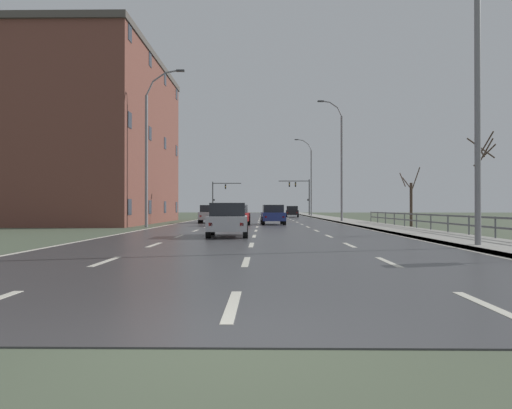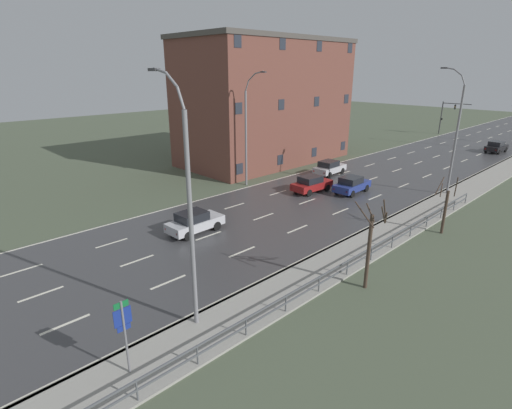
{
  "view_description": "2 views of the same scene",
  "coord_description": "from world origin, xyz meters",
  "px_view_note": "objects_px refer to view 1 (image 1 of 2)",
  "views": [
    {
      "loc": [
        0.42,
        -4.7,
        1.37
      ],
      "look_at": [
        -0.65,
        68.03,
        1.81
      ],
      "focal_mm": 34.37,
      "sensor_mm": 36.0,
      "label": 1
    },
    {
      "loc": [
        20.39,
        3.22,
        11.03
      ],
      "look_at": [
        0.0,
        22.79,
        1.23
      ],
      "focal_mm": 27.54,
      "sensor_mm": 36.0,
      "label": 2
    }
  ],
  "objects_px": {
    "street_lamp_foreground": "(473,86)",
    "car_far_left": "(228,220)",
    "car_near_left": "(273,215)",
    "brick_building": "(97,140)",
    "street_lamp_midground": "(340,162)",
    "street_lamp_left_bank": "(149,150)",
    "street_lamp_distant": "(310,179)",
    "car_distant": "(236,215)",
    "traffic_signal_left": "(218,193)",
    "traffic_signal_right": "(302,191)",
    "car_mid_centre": "(210,214)",
    "car_near_right": "(292,211)"
  },
  "relations": [
    {
      "from": "street_lamp_foreground",
      "to": "car_far_left",
      "type": "distance_m",
      "value": 11.61
    },
    {
      "from": "car_near_left",
      "to": "brick_building",
      "type": "distance_m",
      "value": 17.17
    },
    {
      "from": "street_lamp_midground",
      "to": "street_lamp_left_bank",
      "type": "bearing_deg",
      "value": -142.75
    },
    {
      "from": "street_lamp_distant",
      "to": "car_distant",
      "type": "height_order",
      "value": "street_lamp_distant"
    },
    {
      "from": "street_lamp_distant",
      "to": "street_lamp_midground",
      "type": "bearing_deg",
      "value": -89.95
    },
    {
      "from": "traffic_signal_left",
      "to": "street_lamp_midground",
      "type": "bearing_deg",
      "value": -67.92
    },
    {
      "from": "street_lamp_left_bank",
      "to": "car_near_left",
      "type": "height_order",
      "value": "street_lamp_left_bank"
    },
    {
      "from": "street_lamp_distant",
      "to": "car_distant",
      "type": "xyz_separation_m",
      "value": [
        -9.03,
        -36.84,
        -4.87
      ]
    },
    {
      "from": "street_lamp_foreground",
      "to": "traffic_signal_right",
      "type": "distance_m",
      "value": 63.0
    },
    {
      "from": "street_lamp_foreground",
      "to": "car_distant",
      "type": "xyz_separation_m",
      "value": [
        -9.05,
        19.79,
        -4.64
      ]
    },
    {
      "from": "traffic_signal_right",
      "to": "brick_building",
      "type": "distance_m",
      "value": 42.35
    },
    {
      "from": "traffic_signal_left",
      "to": "brick_building",
      "type": "xyz_separation_m",
      "value": [
        -7.19,
        -37.78,
        3.56
      ]
    },
    {
      "from": "street_lamp_foreground",
      "to": "brick_building",
      "type": "height_order",
      "value": "brick_building"
    },
    {
      "from": "car_mid_centre",
      "to": "car_distant",
      "type": "relative_size",
      "value": 1.0
    },
    {
      "from": "car_distant",
      "to": "brick_building",
      "type": "bearing_deg",
      "value": 156.14
    },
    {
      "from": "brick_building",
      "to": "car_mid_centre",
      "type": "bearing_deg",
      "value": -0.16
    },
    {
      "from": "street_lamp_foreground",
      "to": "traffic_signal_right",
      "type": "bearing_deg",
      "value": 90.74
    },
    {
      "from": "traffic_signal_left",
      "to": "car_distant",
      "type": "relative_size",
      "value": 1.34
    },
    {
      "from": "car_near_right",
      "to": "car_mid_centre",
      "type": "bearing_deg",
      "value": -105.18
    },
    {
      "from": "traffic_signal_left",
      "to": "car_near_left",
      "type": "bearing_deg",
      "value": -78.88
    },
    {
      "from": "street_lamp_foreground",
      "to": "street_lamp_midground",
      "type": "bearing_deg",
      "value": 89.98
    },
    {
      "from": "brick_building",
      "to": "car_distant",
      "type": "bearing_deg",
      "value": -27.17
    },
    {
      "from": "street_lamp_midground",
      "to": "street_lamp_left_bank",
      "type": "distance_m",
      "value": 18.71
    },
    {
      "from": "car_near_left",
      "to": "street_lamp_foreground",
      "type": "bearing_deg",
      "value": -76.78
    },
    {
      "from": "car_mid_centre",
      "to": "traffic_signal_left",
      "type": "bearing_deg",
      "value": 91.56
    },
    {
      "from": "car_near_right",
      "to": "brick_building",
      "type": "bearing_deg",
      "value": -122.12
    },
    {
      "from": "street_lamp_left_bank",
      "to": "brick_building",
      "type": "bearing_deg",
      "value": 126.21
    },
    {
      "from": "street_lamp_midground",
      "to": "car_near_left",
      "type": "distance_m",
      "value": 9.89
    },
    {
      "from": "car_far_left",
      "to": "car_near_left",
      "type": "bearing_deg",
      "value": 79.64
    },
    {
      "from": "traffic_signal_left",
      "to": "street_lamp_left_bank",
      "type": "bearing_deg",
      "value": -90.48
    },
    {
      "from": "traffic_signal_right",
      "to": "street_lamp_midground",
      "type": "bearing_deg",
      "value": -88.65
    },
    {
      "from": "car_mid_centre",
      "to": "car_distant",
      "type": "bearing_deg",
      "value": -70.32
    },
    {
      "from": "street_lamp_distant",
      "to": "street_lamp_foreground",
      "type": "bearing_deg",
      "value": -89.98
    },
    {
      "from": "street_lamp_midground",
      "to": "car_near_right",
      "type": "distance_m",
      "value": 25.22
    },
    {
      "from": "street_lamp_left_bank",
      "to": "car_far_left",
      "type": "bearing_deg",
      "value": -60.12
    },
    {
      "from": "street_lamp_midground",
      "to": "traffic_signal_right",
      "type": "bearing_deg",
      "value": 91.35
    },
    {
      "from": "street_lamp_left_bank",
      "to": "traffic_signal_left",
      "type": "distance_m",
      "value": 47.1
    },
    {
      "from": "street_lamp_distant",
      "to": "car_near_right",
      "type": "distance_m",
      "value": 6.78
    },
    {
      "from": "traffic_signal_right",
      "to": "car_mid_centre",
      "type": "relative_size",
      "value": 1.42
    },
    {
      "from": "traffic_signal_right",
      "to": "car_distant",
      "type": "height_order",
      "value": "traffic_signal_right"
    },
    {
      "from": "street_lamp_distant",
      "to": "traffic_signal_left",
      "type": "xyz_separation_m",
      "value": [
        -14.47,
        7.42,
        -1.98
      ]
    },
    {
      "from": "car_near_left",
      "to": "car_near_right",
      "type": "bearing_deg",
      "value": 81.28
    },
    {
      "from": "street_lamp_left_bank",
      "to": "traffic_signal_right",
      "type": "distance_m",
      "value": 48.11
    },
    {
      "from": "street_lamp_left_bank",
      "to": "traffic_signal_right",
      "type": "height_order",
      "value": "street_lamp_left_bank"
    },
    {
      "from": "street_lamp_foreground",
      "to": "street_lamp_left_bank",
      "type": "xyz_separation_m",
      "value": [
        -14.88,
        16.99,
        -0.15
      ]
    },
    {
      "from": "car_near_left",
      "to": "car_far_left",
      "type": "xyz_separation_m",
      "value": [
        -2.4,
        -16.11,
        0.0
      ]
    },
    {
      "from": "traffic_signal_right",
      "to": "brick_building",
      "type": "xyz_separation_m",
      "value": [
        -20.87,
        -36.71,
        3.19
      ]
    },
    {
      "from": "car_far_left",
      "to": "traffic_signal_left",
      "type": "bearing_deg",
      "value": 93.84
    },
    {
      "from": "street_lamp_midground",
      "to": "car_far_left",
      "type": "height_order",
      "value": "street_lamp_midground"
    },
    {
      "from": "brick_building",
      "to": "street_lamp_foreground",
      "type": "bearing_deg",
      "value": -50.47
    }
  ]
}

